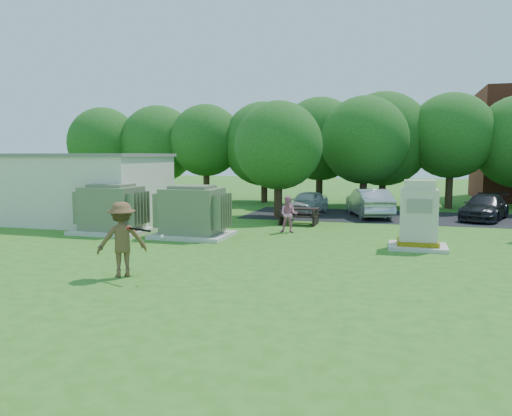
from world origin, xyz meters
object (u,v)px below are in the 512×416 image
(generator_cabinet, at_px, (419,219))
(car_silver_a, at_px, (369,203))
(batter, at_px, (122,239))
(picnic_table, at_px, (299,214))
(person_at_picnic, at_px, (289,214))
(person_by_generator, at_px, (428,224))
(car_white, at_px, (307,202))
(transformer_left, at_px, (112,210))
(car_dark, at_px, (485,207))
(transformer_right, at_px, (193,213))

(generator_cabinet, xyz_separation_m, car_silver_a, (-2.27, 8.83, -0.30))
(batter, bearing_deg, car_silver_a, -146.18)
(picnic_table, xyz_separation_m, person_at_picnic, (0.09, -2.64, 0.29))
(generator_cabinet, relative_size, person_by_generator, 1.44)
(generator_cabinet, distance_m, batter, 10.15)
(generator_cabinet, height_order, person_by_generator, generator_cabinet)
(person_at_picnic, bearing_deg, generator_cabinet, -28.19)
(picnic_table, xyz_separation_m, car_silver_a, (2.98, 3.95, 0.26))
(batter, bearing_deg, person_by_generator, -176.10)
(generator_cabinet, height_order, car_white, generator_cabinet)
(car_silver_a, bearing_deg, person_at_picnic, 48.11)
(person_by_generator, bearing_deg, transformer_left, 7.31)
(person_by_generator, bearing_deg, generator_cabinet, 54.98)
(batter, relative_size, car_dark, 0.46)
(car_white, height_order, car_silver_a, car_silver_a)
(generator_cabinet, distance_m, person_by_generator, 0.57)
(batter, relative_size, car_white, 0.54)
(transformer_left, relative_size, car_silver_a, 0.66)
(car_silver_a, xyz_separation_m, car_dark, (5.72, 0.36, -0.11))
(transformer_left, relative_size, generator_cabinet, 1.24)
(person_at_picnic, height_order, car_silver_a, person_at_picnic)
(batter, xyz_separation_m, car_silver_a, (5.53, 15.32, -0.26))
(transformer_left, distance_m, person_at_picnic, 7.48)
(generator_cabinet, xyz_separation_m, person_at_picnic, (-5.15, 2.24, -0.27))
(person_at_picnic, bearing_deg, car_dark, 34.21)
(transformer_left, bearing_deg, transformer_right, 0.00)
(generator_cabinet, height_order, car_silver_a, generator_cabinet)
(car_silver_a, bearing_deg, car_dark, 165.40)
(transformer_left, distance_m, transformer_right, 3.70)
(person_by_generator, xyz_separation_m, car_dark, (3.11, 8.79, -0.20))
(car_silver_a, bearing_deg, batter, 51.93)
(picnic_table, bearing_deg, batter, -102.63)
(picnic_table, bearing_deg, transformer_right, -125.38)
(picnic_table, xyz_separation_m, car_dark, (8.70, 4.31, 0.15))
(transformer_right, height_order, person_at_picnic, transformer_right)
(car_silver_a, bearing_deg, generator_cabinet, 86.17)
(picnic_table, bearing_deg, transformer_left, -146.10)
(transformer_right, bearing_deg, transformer_left, 180.00)
(generator_cabinet, xyz_separation_m, car_dark, (3.46, 9.19, -0.42))
(car_dark, bearing_deg, person_at_picnic, -122.10)
(transformer_left, height_order, car_dark, transformer_left)
(transformer_right, xyz_separation_m, person_at_picnic, (3.47, 2.12, -0.19))
(transformer_right, height_order, picnic_table, transformer_right)
(car_white, relative_size, car_dark, 0.85)
(car_silver_a, height_order, car_dark, car_silver_a)
(transformer_left, distance_m, car_white, 11.36)
(person_at_picnic, xyz_separation_m, car_dark, (8.61, 6.95, -0.14))
(transformer_left, relative_size, picnic_table, 1.64)
(car_white, bearing_deg, car_silver_a, 1.41)
(person_by_generator, bearing_deg, car_white, -49.95)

